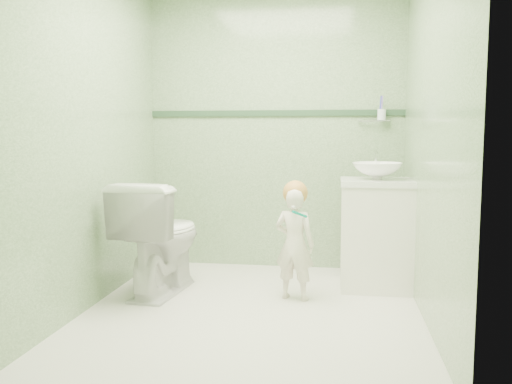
# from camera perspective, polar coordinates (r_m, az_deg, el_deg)

# --- Properties ---
(ground) EXTENTS (2.50, 2.50, 0.00)m
(ground) POSITION_cam_1_polar(r_m,az_deg,el_deg) (3.69, -0.36, -12.39)
(ground) COLOR silver
(ground) RESTS_ON ground
(room_shell) EXTENTS (2.50, 2.54, 2.40)m
(room_shell) POSITION_cam_1_polar(r_m,az_deg,el_deg) (3.50, -0.37, 6.60)
(room_shell) COLOR gray
(room_shell) RESTS_ON ground
(trim_stripe) EXTENTS (2.20, 0.02, 0.05)m
(trim_stripe) POSITION_cam_1_polar(r_m,az_deg,el_deg) (4.73, 1.99, 8.30)
(trim_stripe) COLOR #29462E
(trim_stripe) RESTS_ON room_shell
(vanity) EXTENTS (0.52, 0.50, 0.80)m
(vanity) POSITION_cam_1_polar(r_m,az_deg,el_deg) (4.24, 12.48, -4.51)
(vanity) COLOR white
(vanity) RESTS_ON ground
(counter) EXTENTS (0.54, 0.52, 0.04)m
(counter) POSITION_cam_1_polar(r_m,az_deg,el_deg) (4.18, 12.61, 1.03)
(counter) COLOR white
(counter) RESTS_ON vanity
(basin) EXTENTS (0.37, 0.37, 0.13)m
(basin) POSITION_cam_1_polar(r_m,az_deg,el_deg) (4.17, 12.64, 2.17)
(basin) COLOR white
(basin) RESTS_ON counter
(faucet) EXTENTS (0.03, 0.13, 0.18)m
(faucet) POSITION_cam_1_polar(r_m,az_deg,el_deg) (4.35, 12.49, 3.39)
(faucet) COLOR silver
(faucet) RESTS_ON counter
(cup_holder) EXTENTS (0.26, 0.07, 0.21)m
(cup_holder) POSITION_cam_1_polar(r_m,az_deg,el_deg) (4.65, 13.00, 7.92)
(cup_holder) COLOR silver
(cup_holder) RESTS_ON room_shell
(toilet) EXTENTS (0.56, 0.87, 0.83)m
(toilet) POSITION_cam_1_polar(r_m,az_deg,el_deg) (4.06, -10.03, -4.66)
(toilet) COLOR white
(toilet) RESTS_ON ground
(toddler) EXTENTS (0.33, 0.26, 0.79)m
(toddler) POSITION_cam_1_polar(r_m,az_deg,el_deg) (3.84, 4.09, -5.50)
(toddler) COLOR white
(toddler) RESTS_ON ground
(hair_cap) EXTENTS (0.18, 0.18, 0.18)m
(hair_cap) POSITION_cam_1_polar(r_m,az_deg,el_deg) (3.81, 4.16, -0.09)
(hair_cap) COLOR #C2843B
(hair_cap) RESTS_ON toddler
(teal_toothbrush) EXTENTS (0.11, 0.14, 0.08)m
(teal_toothbrush) POSITION_cam_1_polar(r_m,az_deg,el_deg) (3.66, 4.56, -2.26)
(teal_toothbrush) COLOR #008875
(teal_toothbrush) RESTS_ON toddler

